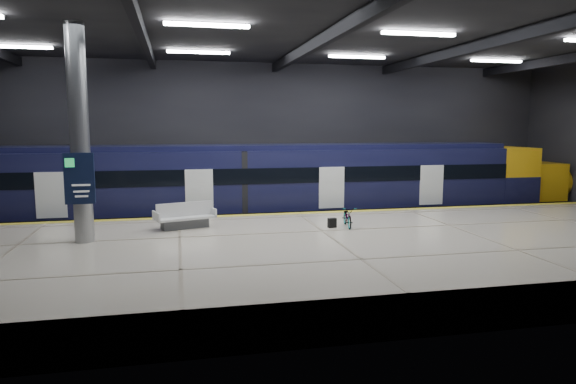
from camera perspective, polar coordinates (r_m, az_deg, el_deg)
name	(u,v)px	position (r m, az deg, el deg)	size (l,w,h in m)	color
ground	(315,254)	(19.60, 2.99, -6.89)	(30.00, 30.00, 0.00)	black
room_shell	(316,101)	(19.01, 3.10, 10.05)	(30.10, 16.10, 8.05)	black
platform	(335,256)	(17.14, 5.21, -7.11)	(30.00, 11.00, 1.10)	beige
safety_strip	(298,213)	(21.98, 1.12, -2.37)	(30.00, 0.40, 0.01)	gold
rails	(285,225)	(24.80, -0.36, -3.64)	(30.00, 1.52, 0.16)	gray
train	(299,184)	(24.65, 1.22, 0.94)	(29.40, 2.84, 3.79)	black
bench	(185,219)	(19.17, -11.39, -2.96)	(2.33, 1.48, 0.95)	#595B60
bicycle	(348,217)	(19.13, 6.65, -2.75)	(0.50, 1.45, 0.76)	#99999E
pannier_bag	(332,223)	(18.99, 4.92, -3.44)	(0.30, 0.18, 0.35)	black
info_column	(80,137)	(17.54, -22.16, 5.63)	(0.90, 0.78, 6.90)	#9EA0A5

